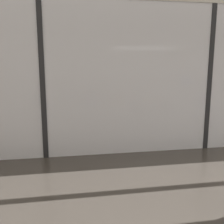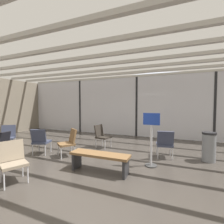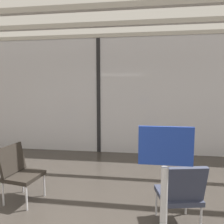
% 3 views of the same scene
% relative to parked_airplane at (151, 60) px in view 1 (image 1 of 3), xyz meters
% --- Properties ---
extents(glass_curtain_wall, '(14.00, 0.08, 3.10)m').
position_rel_parked_airplane_xyz_m(glass_curtain_wall, '(-0.11, -4.33, -0.49)').
color(glass_curtain_wall, silver).
rests_on(glass_curtain_wall, ground).
extents(window_mullion_0, '(0.10, 0.12, 3.10)m').
position_rel_parked_airplane_xyz_m(window_mullion_0, '(-3.61, -4.33, -0.49)').
color(window_mullion_0, black).
rests_on(window_mullion_0, ground).
extents(window_mullion_1, '(0.10, 0.12, 3.10)m').
position_rel_parked_airplane_xyz_m(window_mullion_1, '(-0.11, -4.33, -0.49)').
color(window_mullion_1, black).
rests_on(window_mullion_1, ground).
extents(parked_airplane, '(13.99, 4.09, 4.09)m').
position_rel_parked_airplane_xyz_m(parked_airplane, '(0.00, 0.00, 0.00)').
color(parked_airplane, '#B2BCD6').
rests_on(parked_airplane, ground).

